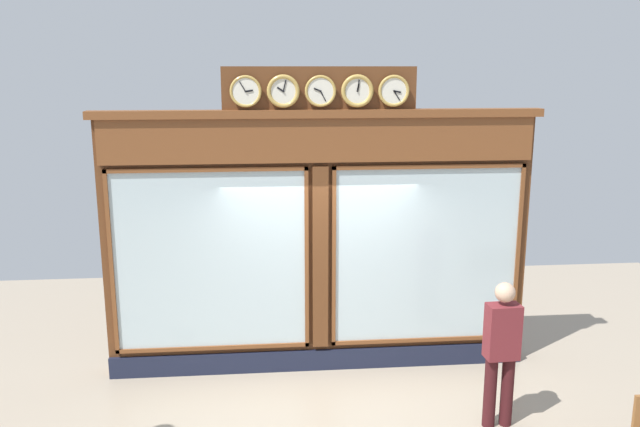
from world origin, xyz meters
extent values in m
cube|color=#5B3319|center=(0.00, -0.15, 1.67)|extent=(5.49, 0.30, 3.34)
cube|color=#191E33|center=(0.00, 0.02, 0.14)|extent=(5.49, 0.08, 0.28)
cube|color=brown|center=(0.00, 0.04, 3.07)|extent=(5.38, 0.08, 0.55)
cube|color=brown|center=(0.00, 0.02, 3.39)|extent=(5.60, 0.20, 0.10)
cube|color=silver|center=(-1.40, 0.01, 1.55)|extent=(2.40, 0.02, 2.30)
cube|color=brown|center=(-1.40, 0.04, 2.72)|extent=(2.50, 0.04, 0.05)
cube|color=brown|center=(-1.40, 0.04, 0.37)|extent=(2.50, 0.04, 0.05)
cube|color=brown|center=(-2.62, 0.04, 1.55)|extent=(0.05, 0.04, 2.40)
cube|color=brown|center=(-0.18, 0.04, 1.55)|extent=(0.05, 0.04, 2.40)
cube|color=silver|center=(1.40, 0.01, 1.55)|extent=(2.40, 0.02, 2.30)
cube|color=brown|center=(1.40, 0.04, 2.72)|extent=(2.50, 0.04, 0.05)
cube|color=brown|center=(1.40, 0.04, 0.37)|extent=(2.50, 0.04, 0.05)
cube|color=brown|center=(2.62, 0.04, 1.55)|extent=(0.05, 0.04, 2.40)
cube|color=brown|center=(0.18, 0.04, 1.55)|extent=(0.05, 0.04, 2.40)
cube|color=#5B3319|center=(0.00, 0.03, 1.55)|extent=(0.20, 0.10, 2.40)
cube|color=#5B3319|center=(0.00, -0.02, 3.67)|extent=(2.39, 0.06, 0.59)
cylinder|color=silver|center=(-0.90, 0.06, 3.67)|extent=(0.32, 0.02, 0.32)
torus|color=#B79347|center=(-0.90, 0.06, 3.67)|extent=(0.39, 0.04, 0.39)
cube|color=black|center=(-0.94, 0.07, 3.66)|extent=(0.09, 0.01, 0.04)
cube|color=black|center=(-0.94, 0.07, 3.61)|extent=(0.08, 0.01, 0.12)
sphere|color=black|center=(-0.90, 0.08, 3.67)|extent=(0.02, 0.02, 0.02)
cylinder|color=silver|center=(-0.45, 0.06, 3.67)|extent=(0.32, 0.02, 0.32)
torus|color=#B79347|center=(-0.45, 0.06, 3.67)|extent=(0.40, 0.05, 0.40)
cube|color=black|center=(-0.46, 0.07, 3.71)|extent=(0.03, 0.01, 0.09)
cube|color=black|center=(-0.46, 0.07, 3.73)|extent=(0.03, 0.01, 0.14)
sphere|color=black|center=(-0.45, 0.08, 3.67)|extent=(0.02, 0.02, 0.02)
cylinder|color=silver|center=(0.00, 0.06, 3.67)|extent=(0.32, 0.02, 0.32)
torus|color=#B79347|center=(0.00, 0.06, 3.67)|extent=(0.38, 0.04, 0.38)
cube|color=black|center=(0.04, 0.07, 3.68)|extent=(0.09, 0.01, 0.05)
cube|color=black|center=(-0.03, 0.07, 3.61)|extent=(0.07, 0.01, 0.12)
sphere|color=black|center=(0.00, 0.08, 3.67)|extent=(0.02, 0.02, 0.02)
cylinder|color=silver|center=(0.45, 0.06, 3.67)|extent=(0.32, 0.02, 0.32)
torus|color=#B79347|center=(0.45, 0.06, 3.67)|extent=(0.40, 0.05, 0.40)
cube|color=black|center=(0.49, 0.07, 3.69)|extent=(0.08, 0.01, 0.06)
cube|color=black|center=(0.43, 0.07, 3.73)|extent=(0.04, 0.01, 0.13)
sphere|color=black|center=(0.45, 0.08, 3.67)|extent=(0.02, 0.02, 0.02)
cylinder|color=silver|center=(0.90, 0.06, 3.67)|extent=(0.32, 0.02, 0.32)
torus|color=#B79347|center=(0.90, 0.06, 3.67)|extent=(0.38, 0.04, 0.38)
cube|color=black|center=(0.86, 0.07, 3.67)|extent=(0.09, 0.01, 0.03)
cube|color=black|center=(0.93, 0.07, 3.73)|extent=(0.08, 0.01, 0.12)
sphere|color=black|center=(0.90, 0.08, 3.67)|extent=(0.02, 0.02, 0.02)
cylinder|color=#3A1316|center=(-1.76, 1.58, 0.41)|extent=(0.14, 0.14, 0.82)
cylinder|color=#3A1316|center=(-1.96, 1.57, 0.41)|extent=(0.14, 0.14, 0.82)
cube|color=maroon|center=(-1.86, 1.58, 1.13)|extent=(0.37, 0.24, 0.62)
sphere|color=tan|center=(-1.86, 1.58, 1.58)|extent=(0.22, 0.22, 0.22)
camera|label=1|loc=(0.74, 8.01, 3.96)|focal=36.49mm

